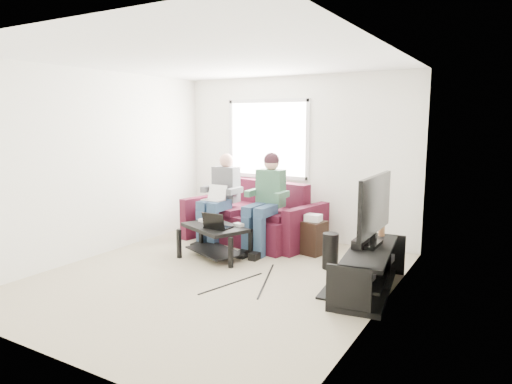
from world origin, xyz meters
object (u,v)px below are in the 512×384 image
coffee_table (215,234)px  tv_stand (370,272)px  sofa (255,220)px  subwoofer (330,251)px  end_table (313,236)px  tv (375,206)px

coffee_table → tv_stand: tv_stand is taller
sofa → subwoofer: sofa is taller
coffee_table → end_table: end_table is taller
sofa → coffee_table: sofa is taller
coffee_table → subwoofer: bearing=13.7°
tv_stand → subwoofer: tv_stand is taller
tv_stand → subwoofer: size_ratio=3.32×
end_table → tv_stand: bearing=-42.3°
subwoofer → end_table: size_ratio=0.81×
coffee_table → subwoofer: 1.61m
tv → end_table: size_ratio=1.90×
tv_stand → tv: bearing=91.5°
subwoofer → end_table: bearing=132.7°
sofa → tv: tv is taller
coffee_table → tv_stand: bearing=-3.9°
sofa → tv_stand: size_ratio=1.41×
tv_stand → tv: size_ratio=1.41×
coffee_table → end_table: 1.41m
tv_stand → tv: tv is taller
tv → end_table: tv is taller
sofa → tv_stand: (2.21, -1.21, -0.12)m
subwoofer → end_table: end_table is taller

